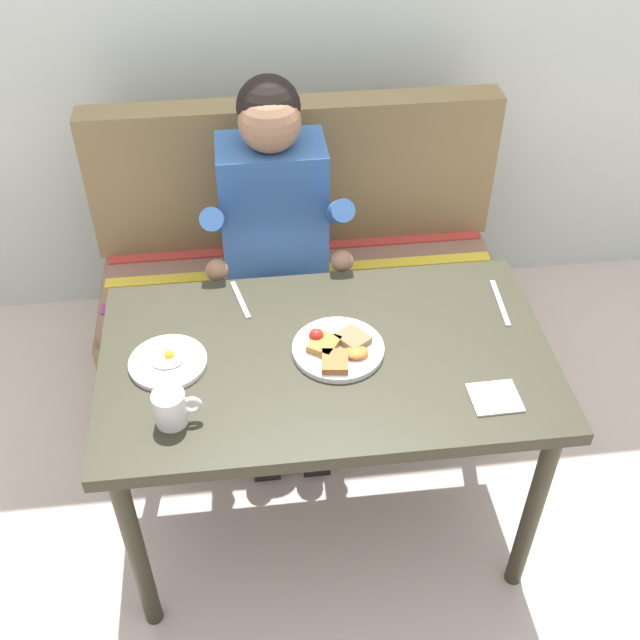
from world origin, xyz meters
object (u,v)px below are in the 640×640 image
plate_breakfast (338,348)px  fork (240,300)px  napkin (495,398)px  knife (500,303)px  couch (301,291)px  person (275,228)px  plate_eggs (168,362)px  coffee_mug (171,407)px  table (326,376)px

plate_breakfast → fork: size_ratio=1.44×
napkin → knife: bearing=71.4°
couch → person: size_ratio=1.19×
couch → plate_eggs: (-0.42, -0.75, 0.41)m
napkin → couch: bearing=112.2°
coffee_mug → fork: bearing=67.8°
plate_breakfast → plate_eggs: (-0.45, 0.01, -0.01)m
person → coffee_mug: person is taller
napkin → knife: (0.12, 0.36, -0.00)m
plate_breakfast → knife: plate_breakfast is taller
table → plate_eggs: plate_eggs is taller
couch → napkin: bearing=-67.8°
couch → coffee_mug: 1.13m
plate_eggs → fork: bearing=50.5°
table → coffee_mug: 0.46m
napkin → fork: napkin is taller
couch → fork: couch is taller
coffee_mug → fork: 0.48m
couch → plate_breakfast: couch is taller
plate_eggs → fork: (0.20, 0.24, -0.01)m
napkin → knife: 0.38m
coffee_mug → knife: coffee_mug is taller
table → napkin: 0.46m
fork → knife: same height
plate_breakfast → napkin: (0.37, -0.21, -0.01)m
coffee_mug → knife: (0.92, 0.34, -0.05)m
person → fork: bearing=-110.4°
table → plate_eggs: bearing=178.5°
person → plate_breakfast: 0.60m
table → couch: (0.00, 0.76, -0.32)m
couch → person: person is taller
person → napkin: person is taller
person → knife: size_ratio=6.06×
plate_eggs → fork: size_ratio=1.20×
fork → knife: (0.74, -0.10, 0.00)m
table → napkin: size_ratio=9.81×
knife → couch: bearing=133.7°
knife → coffee_mug: bearing=-156.2°
table → knife: 0.55m
plate_breakfast → person: bearing=101.8°
plate_eggs → plate_breakfast: bearing=-0.9°
couch → table: bearing=-90.0°
coffee_mug → plate_breakfast: bearing=24.2°
plate_eggs → coffee_mug: size_ratio=1.73×
coffee_mug → couch: bearing=67.3°
couch → person: (-0.09, -0.17, 0.41)m
fork → napkin: bearing=-50.0°
plate_breakfast → plate_eggs: size_ratio=1.20×
person → coffee_mug: (-0.31, -0.78, 0.04)m
plate_eggs → knife: plate_eggs is taller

